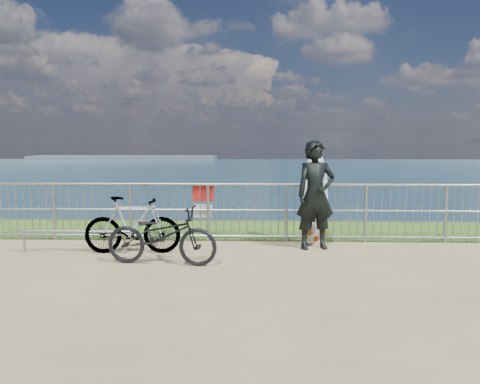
{
  "coord_description": "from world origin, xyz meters",
  "views": [
    {
      "loc": [
        0.43,
        -7.25,
        1.92
      ],
      "look_at": [
        0.13,
        1.2,
        1.0
      ],
      "focal_mm": 35.0,
      "sensor_mm": 36.0,
      "label": 1
    }
  ],
  "objects_px": {
    "surfer": "(316,195)",
    "bicycle_far": "(132,225)",
    "surfboard": "(315,201)",
    "bicycle_near": "(162,235)"
  },
  "relations": [
    {
      "from": "surfer",
      "to": "bicycle_far",
      "type": "xyz_separation_m",
      "value": [
        -3.17,
        -0.47,
        -0.47
      ]
    },
    {
      "from": "bicycle_far",
      "to": "surfer",
      "type": "bearing_deg",
      "value": -84.66
    },
    {
      "from": "bicycle_near",
      "to": "bicycle_far",
      "type": "distance_m",
      "value": 0.96
    },
    {
      "from": "surfboard",
      "to": "bicycle_far",
      "type": "height_order",
      "value": "surfboard"
    },
    {
      "from": "surfer",
      "to": "surfboard",
      "type": "height_order",
      "value": "surfer"
    },
    {
      "from": "surfer",
      "to": "bicycle_near",
      "type": "height_order",
      "value": "surfer"
    },
    {
      "from": "surfer",
      "to": "surfboard",
      "type": "bearing_deg",
      "value": 69.41
    },
    {
      "from": "surfboard",
      "to": "bicycle_far",
      "type": "xyz_separation_m",
      "value": [
        -3.22,
        -0.87,
        -0.32
      ]
    },
    {
      "from": "surfer",
      "to": "bicycle_near",
      "type": "xyz_separation_m",
      "value": [
        -2.52,
        -1.18,
        -0.51
      ]
    },
    {
      "from": "surfboard",
      "to": "bicycle_far",
      "type": "distance_m",
      "value": 3.35
    }
  ]
}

